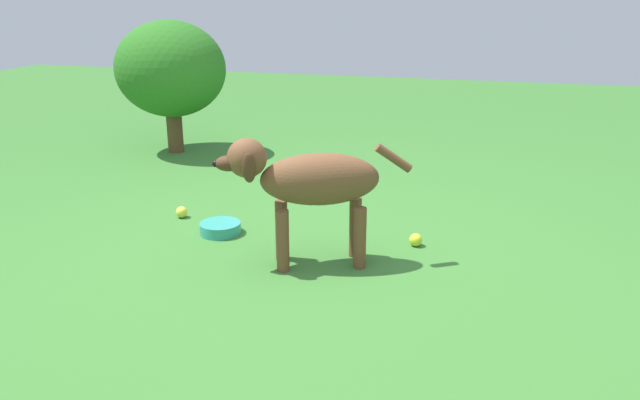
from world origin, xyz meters
The scene contains 6 objects.
ground centered at (0.00, 0.00, 0.00)m, with size 14.00×14.00×0.00m, color #38722D.
dog centered at (-0.06, -0.16, 0.41)m, with size 0.86×0.43×0.62m.
tennis_ball_0 centered at (0.83, -0.58, 0.03)m, with size 0.07×0.07×0.07m, color #D3D33E.
tennis_ball_1 centered at (-0.52, -0.52, 0.03)m, with size 0.07×0.07×0.07m, color #CCDD31.
water_bowl centered at (0.51, -0.41, 0.03)m, with size 0.22×0.22×0.06m, color teal.
shrub_near centered at (1.62, -1.98, 0.66)m, with size 0.87×0.79×1.03m.
Camera 1 is at (-0.87, 2.49, 1.24)m, focal length 35.46 mm.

